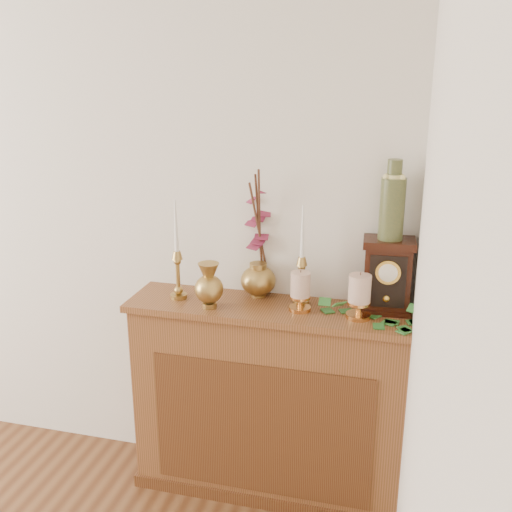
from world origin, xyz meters
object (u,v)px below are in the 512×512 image
(candlestick_left, at_px, (178,267))
(bud_vase, at_px, (209,286))
(ginger_jar, at_px, (259,237))
(ceramic_vase, at_px, (392,204))
(candlestick_center, at_px, (302,273))
(mantel_clock, at_px, (387,276))

(candlestick_left, xyz_separation_m, bud_vase, (0.17, -0.07, -0.05))
(ginger_jar, xyz_separation_m, ceramic_vase, (0.57, -0.07, 0.20))
(candlestick_left, distance_m, candlestick_center, 0.54)
(mantel_clock, bearing_deg, bud_vase, -171.63)
(ceramic_vase, bearing_deg, candlestick_center, -176.79)
(ginger_jar, bearing_deg, candlestick_left, -155.20)
(candlestick_center, distance_m, mantel_clock, 0.36)
(candlestick_left, relative_size, mantel_clock, 1.42)
(candlestick_center, xyz_separation_m, mantel_clock, (0.36, 0.02, 0.01))
(candlestick_left, distance_m, ceramic_vase, 0.95)
(ceramic_vase, bearing_deg, candlestick_left, -174.58)
(ginger_jar, bearing_deg, ceramic_vase, -6.75)
(candlestick_center, distance_m, bud_vase, 0.40)
(candlestick_center, bearing_deg, ginger_jar, 157.49)
(candlestick_left, bearing_deg, ceramic_vase, 5.42)
(candlestick_left, relative_size, ceramic_vase, 1.38)
(bud_vase, relative_size, ginger_jar, 0.34)
(mantel_clock, xyz_separation_m, ceramic_vase, (-0.00, 0.00, 0.30))
(ginger_jar, bearing_deg, mantel_clock, -7.04)
(mantel_clock, height_order, ceramic_vase, ceramic_vase)
(ginger_jar, bearing_deg, candlestick_center, -22.51)
(ginger_jar, relative_size, ceramic_vase, 1.80)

